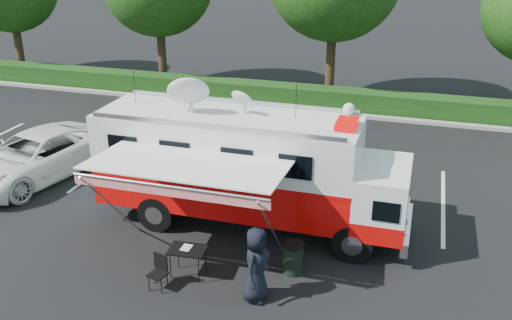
{
  "coord_description": "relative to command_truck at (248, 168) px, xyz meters",
  "views": [
    {
      "loc": [
        4.47,
        -14.25,
        8.42
      ],
      "look_at": [
        0.0,
        0.5,
        1.9
      ],
      "focal_mm": 40.0,
      "sensor_mm": 36.0,
      "label": 1
    }
  ],
  "objects": [
    {
      "name": "folding_table",
      "position": [
        -0.67,
        -2.98,
        -1.11
      ],
      "size": [
        0.98,
        0.73,
        0.79
      ],
      "color": "black",
      "rests_on": "ground_plane"
    },
    {
      "name": "stall_lines",
      "position": [
        -0.42,
        3.0,
        -1.85
      ],
      "size": [
        24.12,
        5.5,
        0.01
      ],
      "color": "silver",
      "rests_on": "ground_plane"
    },
    {
      "name": "folding_chair",
      "position": [
        -1.16,
        -3.61,
        -1.34
      ],
      "size": [
        0.5,
        0.53,
        0.87
      ],
      "color": "black",
      "rests_on": "ground_plane"
    },
    {
      "name": "command_truck",
      "position": [
        0.0,
        0.0,
        0.0
      ],
      "size": [
        9.0,
        2.48,
        4.32
      ],
      "color": "black",
      "rests_on": "ground_plane"
    },
    {
      "name": "back_border",
      "position": [
        1.22,
        12.9,
        3.15
      ],
      "size": [
        60.0,
        6.14,
        8.87
      ],
      "color": "#9E998E",
      "rests_on": "ground_plane"
    },
    {
      "name": "awning",
      "position": [
        -0.81,
        -2.57,
        0.93
      ],
      "size": [
        4.91,
        2.54,
        2.97
      ],
      "color": "white",
      "rests_on": "ground_plane"
    },
    {
      "name": "white_suv",
      "position": [
        -8.14,
        1.07,
        -1.85
      ],
      "size": [
        4.01,
        6.3,
        1.62
      ],
      "primitive_type": "imported",
      "rotation": [
        0.0,
        0.0,
        -0.24
      ],
      "color": "white",
      "rests_on": "ground_plane"
    },
    {
      "name": "ground_plane",
      "position": [
        0.08,
        0.0,
        -1.85
      ],
      "size": [
        120.0,
        120.0,
        0.0
      ],
      "primitive_type": "plane",
      "color": "black",
      "rests_on": "ground"
    },
    {
      "name": "person",
      "position": [
        1.27,
        -3.39,
        -1.85
      ],
      "size": [
        0.71,
        1.0,
        1.91
      ],
      "primitive_type": "imported",
      "rotation": [
        0.0,
        0.0,
        1.45
      ],
      "color": "black",
      "rests_on": "ground_plane"
    },
    {
      "name": "trash_bin",
      "position": [
        1.85,
        -2.06,
        -1.42
      ],
      "size": [
        0.56,
        0.56,
        0.84
      ],
      "color": "black",
      "rests_on": "ground_plane"
    }
  ]
}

